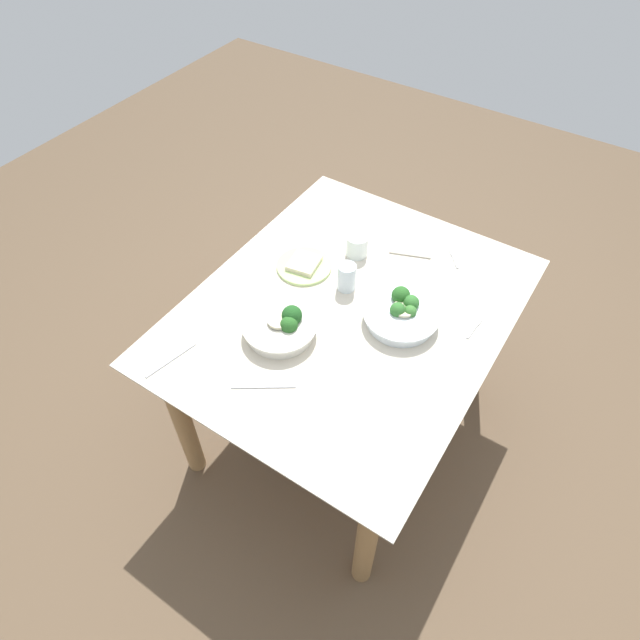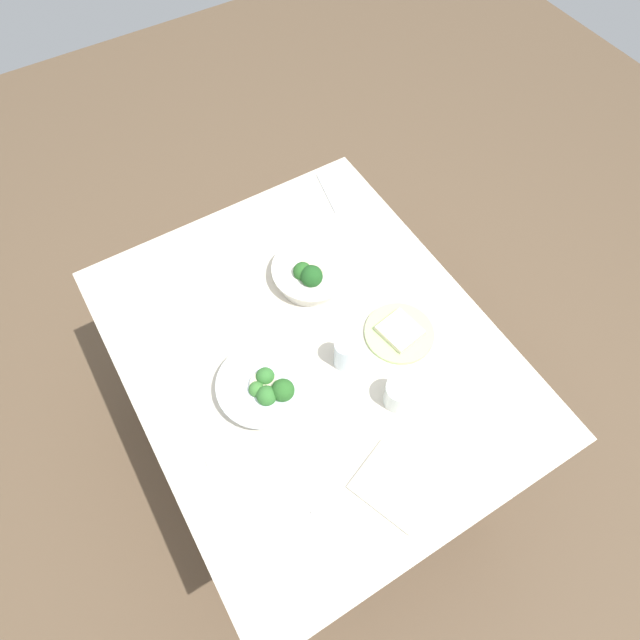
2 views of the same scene
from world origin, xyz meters
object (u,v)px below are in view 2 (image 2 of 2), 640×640
object	(u,v)px
water_glass_center	(399,394)
fork_by_near_bowl	(209,465)
napkin_folded_upper	(395,486)
fork_by_far_bowl	(332,520)
table_knife_right	(327,193)
broccoli_bowl_near	(265,387)
broccoli_bowl_far	(311,273)
water_glass_side	(346,353)
bread_side_plate	(399,332)
table_knife_left	(259,244)

from	to	relation	value
water_glass_center	fork_by_near_bowl	distance (m)	0.53
napkin_folded_upper	fork_by_far_bowl	bearing A→B (deg)	-93.31
water_glass_center	table_knife_right	size ratio (longest dim) A/B	0.44
broccoli_bowl_near	napkin_folded_upper	bearing A→B (deg)	21.43
broccoli_bowl_far	table_knife_right	bearing A→B (deg)	141.06
broccoli_bowl_near	fork_by_near_bowl	distance (m)	0.25
table_knife_right	napkin_folded_upper	distance (m)	1.02
broccoli_bowl_far	water_glass_side	xyz separation A→B (m)	(0.30, -0.07, 0.02)
broccoli_bowl_far	fork_by_far_bowl	world-z (taller)	broccoli_bowl_far
bread_side_plate	water_glass_center	distance (m)	0.21
broccoli_bowl_near	water_glass_center	xyz separation A→B (m)	(0.21, 0.30, 0.01)
water_glass_center	broccoli_bowl_near	bearing A→B (deg)	-125.10
table_knife_left	napkin_folded_upper	world-z (taller)	napkin_folded_upper
water_glass_side	table_knife_left	distance (m)	0.51
water_glass_side	napkin_folded_upper	world-z (taller)	water_glass_side
broccoli_bowl_near	fork_by_near_bowl	world-z (taller)	broccoli_bowl_near
water_glass_side	broccoli_bowl_near	bearing A→B (deg)	-98.17
broccoli_bowl_near	napkin_folded_upper	distance (m)	0.42
bread_side_plate	fork_by_near_bowl	xyz separation A→B (m)	(0.07, -0.64, -0.01)
broccoli_bowl_near	napkin_folded_upper	size ratio (longest dim) A/B	1.36
bread_side_plate	broccoli_bowl_far	bearing A→B (deg)	-158.58
broccoli_bowl_far	water_glass_center	distance (m)	0.47
fork_by_near_bowl	table_knife_right	size ratio (longest dim) A/B	0.54
broccoli_bowl_far	bread_side_plate	world-z (taller)	broccoli_bowl_far
broccoli_bowl_near	napkin_folded_upper	world-z (taller)	broccoli_bowl_near
fork_by_far_bowl	broccoli_bowl_near	bearing A→B (deg)	136.99
water_glass_center	fork_by_near_bowl	size ratio (longest dim) A/B	0.82
water_glass_side	water_glass_center	bearing A→B (deg)	19.04
broccoli_bowl_far	water_glass_side	distance (m)	0.31
broccoli_bowl_near	bread_side_plate	world-z (taller)	broccoli_bowl_near
broccoli_bowl_far	table_knife_right	distance (m)	0.37
broccoli_bowl_near	broccoli_bowl_far	bearing A→B (deg)	131.21
bread_side_plate	napkin_folded_upper	xyz separation A→B (m)	(0.36, -0.27, -0.01)
fork_by_far_bowl	table_knife_right	size ratio (longest dim) A/B	0.44
bread_side_plate	table_knife_right	xyz separation A→B (m)	(-0.59, 0.11, -0.01)
broccoli_bowl_near	table_knife_right	size ratio (longest dim) A/B	1.36
water_glass_side	table_knife_left	size ratio (longest dim) A/B	0.52
water_glass_center	table_knife_left	world-z (taller)	water_glass_center
napkin_folded_upper	broccoli_bowl_near	bearing A→B (deg)	-158.57
fork_by_far_bowl	fork_by_near_bowl	world-z (taller)	same
broccoli_bowl_near	fork_by_far_bowl	distance (m)	0.39
table_knife_left	table_knife_right	bearing A→B (deg)	-19.82
broccoli_bowl_near	bread_side_plate	size ratio (longest dim) A/B	1.26
table_knife_left	fork_by_near_bowl	bearing A→B (deg)	-162.09
bread_side_plate	fork_by_near_bowl	distance (m)	0.65
broccoli_bowl_near	fork_by_far_bowl	size ratio (longest dim) A/B	3.10
bread_side_plate	napkin_folded_upper	size ratio (longest dim) A/B	1.08
water_glass_side	fork_by_near_bowl	size ratio (longest dim) A/B	1.01
table_knife_right	broccoli_bowl_far	bearing A→B (deg)	152.72
bread_side_plate	broccoli_bowl_near	bearing A→B (deg)	-95.27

